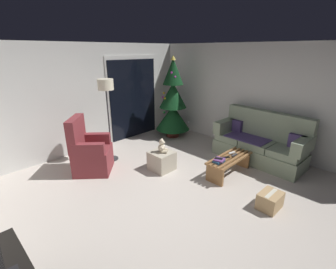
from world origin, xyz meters
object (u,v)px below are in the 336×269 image
(book_stack, at_px, (219,161))
(christmas_tree, at_px, (173,103))
(remote_white, at_px, (232,153))
(teddy_bear_cream, at_px, (162,147))
(remote_graphite, at_px, (234,155))
(floor_lamp, at_px, (106,93))
(cardboard_box_taped_mid_floor, at_px, (270,201))
(couch, at_px, (260,143))
(coffee_table, at_px, (229,163))
(armchair, at_px, (90,153))
(cell_phone, at_px, (219,158))
(ottoman, at_px, (162,161))
(remote_black, at_px, (226,157))

(book_stack, distance_m, christmas_tree, 2.60)
(remote_white, height_order, teddy_bear_cream, teddy_bear_cream)
(remote_graphite, relative_size, floor_lamp, 0.09)
(book_stack, height_order, cardboard_box_taped_mid_floor, book_stack)
(couch, bearing_deg, christmas_tree, 95.61)
(couch, distance_m, coffee_table, 1.06)
(floor_lamp, bearing_deg, book_stack, -67.13)
(coffee_table, distance_m, teddy_bear_cream, 1.36)
(book_stack, distance_m, armchair, 2.53)
(remote_white, xyz_separation_m, teddy_bear_cream, (-0.99, 1.01, 0.13))
(cell_phone, xyz_separation_m, christmas_tree, (1.13, 2.26, 0.53))
(christmas_tree, xyz_separation_m, floor_lamp, (-2.07, -0.07, 0.54))
(armchair, relative_size, teddy_bear_cream, 3.96)
(remote_graphite, xyz_separation_m, armchair, (-1.98, 2.08, 0.03))
(couch, bearing_deg, coffee_table, 172.74)
(remote_graphite, xyz_separation_m, book_stack, (-0.47, 0.05, 0.02))
(cell_phone, height_order, floor_lamp, floor_lamp)
(armchair, xyz_separation_m, floor_lamp, (0.59, 0.17, 1.10))
(coffee_table, bearing_deg, christmas_tree, 70.76)
(couch, distance_m, ottoman, 2.22)
(remote_graphite, height_order, christmas_tree, christmas_tree)
(couch, xyz_separation_m, remote_white, (-0.85, 0.20, -0.02))
(book_stack, xyz_separation_m, christmas_tree, (1.14, 2.27, 0.57))
(couch, distance_m, book_stack, 1.38)
(teddy_bear_cream, bearing_deg, remote_black, -55.60)
(remote_black, height_order, ottoman, same)
(coffee_table, xyz_separation_m, armchair, (-1.85, 2.06, 0.16))
(ottoman, height_order, teddy_bear_cream, teddy_bear_cream)
(coffee_table, height_order, ottoman, ottoman)
(remote_white, xyz_separation_m, cardboard_box_taped_mid_floor, (-0.69, -1.10, -0.25))
(coffee_table, bearing_deg, cardboard_box_taped_mid_floor, -115.78)
(remote_graphite, xyz_separation_m, christmas_tree, (0.67, 2.32, 0.59))
(couch, xyz_separation_m, floor_lamp, (-2.30, 2.36, 1.11))
(remote_black, relative_size, teddy_bear_cream, 0.55)
(cell_phone, height_order, ottoman, cell_phone)
(coffee_table, xyz_separation_m, remote_white, (0.19, 0.07, 0.13))
(remote_graphite, distance_m, armchair, 2.88)
(armchair, bearing_deg, remote_black, -48.78)
(remote_graphite, bearing_deg, remote_white, 147.67)
(remote_white, bearing_deg, cardboard_box_taped_mid_floor, -17.10)
(couch, distance_m, armchair, 3.63)
(remote_black, xyz_separation_m, ottoman, (-0.72, 1.05, -0.18))
(remote_graphite, distance_m, cardboard_box_taped_mid_floor, 1.21)
(armchair, xyz_separation_m, cardboard_box_taped_mid_floor, (1.36, -3.09, -0.27))
(armchair, distance_m, ottoman, 1.45)
(remote_graphite, height_order, floor_lamp, floor_lamp)
(remote_white, bearing_deg, cell_phone, -72.26)
(couch, height_order, cardboard_box_taped_mid_floor, couch)
(remote_white, xyz_separation_m, book_stack, (-0.53, -0.04, 0.02))
(remote_black, bearing_deg, teddy_bear_cream, 64.51)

